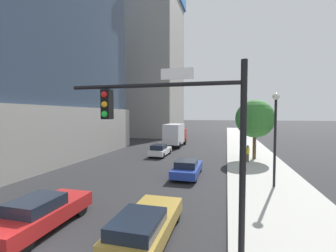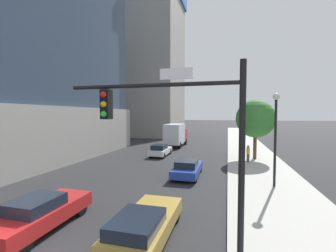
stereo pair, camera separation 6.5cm
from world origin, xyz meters
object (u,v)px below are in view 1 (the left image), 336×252
object	(u,v)px
street_tree	(255,119)
pedestrian_yellow_shirt	(248,154)
car_white	(160,150)
car_gold	(146,224)
construction_building	(149,56)
car_blue	(187,168)
street_lamp	(275,126)
car_red	(40,213)
box_truck	(175,134)
traffic_light_pole	(179,126)

from	to	relation	value
street_tree	pedestrian_yellow_shirt	size ratio (longest dim) A/B	3.74
car_white	car_gold	xyz separation A→B (m)	(4.59, -17.35, -0.05)
construction_building	car_blue	world-z (taller)	construction_building
street_lamp	car_red	world-z (taller)	street_lamp
street_lamp	pedestrian_yellow_shirt	size ratio (longest dim) A/B	3.62
construction_building	car_red	distance (m)	48.27
car_gold	box_truck	distance (m)	25.91
street_tree	car_gold	distance (m)	18.94
car_blue	car_white	distance (m)	9.11
traffic_light_pole	car_blue	distance (m)	11.04
pedestrian_yellow_shirt	car_gold	bearing A→B (deg)	-107.89
car_blue	box_truck	xyz separation A→B (m)	(-4.59, 15.98, 1.24)
street_lamp	car_white	size ratio (longest dim) A/B	1.43
street_lamp	car_white	xyz separation A→B (m)	(-10.63, 9.44, -3.42)
car_blue	car_gold	world-z (taller)	car_blue
car_red	car_gold	size ratio (longest dim) A/B	1.01
car_blue	car_white	bearing A→B (deg)	120.26
street_tree	pedestrian_yellow_shirt	bearing A→B (deg)	-112.53
car_blue	pedestrian_yellow_shirt	size ratio (longest dim) A/B	2.74
street_tree	car_blue	distance (m)	10.71
construction_building	box_truck	world-z (taller)	construction_building
street_lamp	pedestrian_yellow_shirt	xyz separation A→B (m)	(-1.00, 7.68, -3.11)
street_tree	car_red	xyz separation A→B (m)	(-10.46, -17.97, -3.70)
traffic_light_pole	car_white	world-z (taller)	traffic_light_pole
car_white	pedestrian_yellow_shirt	world-z (taller)	pedestrian_yellow_shirt
car_white	box_truck	size ratio (longest dim) A/B	0.63
construction_building	car_red	xyz separation A→B (m)	(10.27, -43.63, -17.93)
street_lamp	car_white	distance (m)	14.62
car_red	pedestrian_yellow_shirt	xyz separation A→B (m)	(9.62, 15.95, 0.29)
street_lamp	pedestrian_yellow_shirt	distance (m)	8.34
car_gold	box_truck	bearing A→B (deg)	100.22
traffic_light_pole	construction_building	bearing A→B (deg)	110.35
box_truck	car_red	bearing A→B (deg)	-90.00
traffic_light_pole	car_red	distance (m)	7.15
street_lamp	car_gold	world-z (taller)	street_lamp
car_blue	pedestrian_yellow_shirt	distance (m)	7.92
street_lamp	car_blue	world-z (taller)	street_lamp
car_red	construction_building	bearing A→B (deg)	103.25
construction_building	car_red	world-z (taller)	construction_building
car_red	car_gold	distance (m)	4.60
street_tree	street_lamp	bearing A→B (deg)	-89.02
construction_building	street_tree	size ratio (longest dim) A/B	6.78
car_gold	car_white	bearing A→B (deg)	104.81
construction_building	car_blue	distance (m)	41.06
car_gold	traffic_light_pole	bearing A→B (deg)	-27.50
traffic_light_pole	street_tree	size ratio (longest dim) A/B	1.01
car_white	pedestrian_yellow_shirt	distance (m)	9.79
traffic_light_pole	street_tree	xyz separation A→B (m)	(4.41, 18.37, -0.08)
construction_building	pedestrian_yellow_shirt	size ratio (longest dim) A/B	25.39
construction_building	car_red	size ratio (longest dim) A/B	9.13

